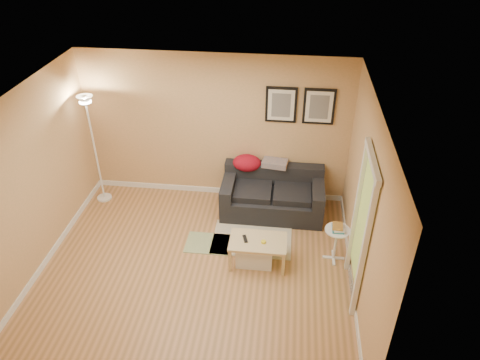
{
  "coord_description": "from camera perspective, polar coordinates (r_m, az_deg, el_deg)",
  "views": [
    {
      "loc": [
        1.21,
        -4.75,
        4.71
      ],
      "look_at": [
        0.55,
        0.85,
        1.05
      ],
      "focal_mm": 33.73,
      "sensor_mm": 36.0,
      "label": 1
    }
  ],
  "objects": [
    {
      "name": "doorway",
      "position": [
        5.97,
        14.85,
        -6.41
      ],
      "size": [
        0.12,
        1.01,
        2.13
      ],
      "primitive_type": null,
      "color": "white",
      "rests_on": "ground"
    },
    {
      "name": "coffee_table",
      "position": [
        6.73,
        2.26,
        -9.02
      ],
      "size": [
        0.95,
        0.74,
        0.42
      ],
      "primitive_type": null,
      "rotation": [
        0.0,
        0.0,
        0.31
      ],
      "color": "#CEB87D",
      "rests_on": "ground"
    },
    {
      "name": "ceiling",
      "position": [
        5.33,
        -7.05,
        9.44
      ],
      "size": [
        4.5,
        4.5,
        0.0
      ],
      "primitive_type": "plane",
      "rotation": [
        3.14,
        0.0,
        0.0
      ],
      "color": "white",
      "rests_on": "wall_back"
    },
    {
      "name": "baseboard_back",
      "position": [
        8.28,
        -2.86,
        -1.29
      ],
      "size": [
        4.5,
        0.02,
        0.1
      ],
      "primitive_type": "cube",
      "color": "white",
      "rests_on": "ground"
    },
    {
      "name": "wall_front",
      "position": [
        4.54,
        -11.66,
        -16.59
      ],
      "size": [
        4.5,
        0.0,
        4.5
      ],
      "primitive_type": "plane",
      "rotation": [
        -1.57,
        0.0,
        0.0
      ],
      "color": "tan",
      "rests_on": "ground"
    },
    {
      "name": "side_table",
      "position": [
        6.88,
        11.97,
        -7.95
      ],
      "size": [
        0.37,
        0.37,
        0.56
      ],
      "primitive_type": null,
      "color": "white",
      "rests_on": "ground"
    },
    {
      "name": "wall_back",
      "position": [
        7.66,
        -3.1,
        6.5
      ],
      "size": [
        4.5,
        0.0,
        4.5
      ],
      "primitive_type": "plane",
      "rotation": [
        1.57,
        0.0,
        0.0
      ],
      "color": "tan",
      "rests_on": "ground"
    },
    {
      "name": "area_rug",
      "position": [
        7.25,
        1.53,
        -7.46
      ],
      "size": [
        1.25,
        0.85,
        0.01
      ],
      "primitive_type": "cube",
      "color": "beige",
      "rests_on": "ground"
    },
    {
      "name": "framed_print_right",
      "position": [
        7.34,
        9.96,
        9.14
      ],
      "size": [
        0.5,
        0.04,
        0.6
      ],
      "primitive_type": null,
      "color": "black",
      "rests_on": "wall_back"
    },
    {
      "name": "baseboard_right",
      "position": [
        6.73,
        13.88,
        -12.06
      ],
      "size": [
        0.02,
        4.0,
        0.1
      ],
      "primitive_type": "cube",
      "color": "white",
      "rests_on": "ground"
    },
    {
      "name": "remote_control",
      "position": [
        6.6,
        0.65,
        -7.44
      ],
      "size": [
        0.1,
        0.17,
        0.02
      ],
      "primitive_type": "cube",
      "rotation": [
        0.0,
        0.0,
        0.3
      ],
      "color": "black",
      "rests_on": "coffee_table"
    },
    {
      "name": "framed_print_left",
      "position": [
        7.33,
        5.22,
        9.46
      ],
      "size": [
        0.5,
        0.04,
        0.6
      ],
      "primitive_type": null,
      "color": "black",
      "rests_on": "wall_back"
    },
    {
      "name": "floor",
      "position": [
        6.8,
        -5.56,
        -11.08
      ],
      "size": [
        4.5,
        4.5,
        0.0
      ],
      "primitive_type": "plane",
      "color": "#BA814F",
      "rests_on": "ground"
    },
    {
      "name": "wall_left",
      "position": [
        6.79,
        -25.1,
        -0.61
      ],
      "size": [
        0.0,
        4.0,
        4.0
      ],
      "primitive_type": "plane",
      "rotation": [
        1.57,
        0.0,
        1.57
      ],
      "color": "tan",
      "rests_on": "ground"
    },
    {
      "name": "red_throw",
      "position": [
        7.69,
        0.88,
        2.18
      ],
      "size": [
        0.48,
        0.36,
        0.28
      ],
      "primitive_type": null,
      "color": "maroon",
      "rests_on": "sofa"
    },
    {
      "name": "book_stack",
      "position": [
        6.69,
        12.29,
        -5.88
      ],
      "size": [
        0.21,
        0.25,
        0.07
      ],
      "primitive_type": null,
      "rotation": [
        0.0,
        0.0,
        -0.22
      ],
      "color": "teal",
      "rests_on": "side_table"
    },
    {
      "name": "sofa",
      "position": [
        7.63,
        4.14,
        -1.71
      ],
      "size": [
        1.7,
        0.9,
        0.75
      ],
      "primitive_type": null,
      "color": "black",
      "rests_on": "ground"
    },
    {
      "name": "floor_lamp",
      "position": [
        8.03,
        -17.79,
        3.24
      ],
      "size": [
        0.26,
        0.26,
        1.98
      ],
      "primitive_type": null,
      "color": "white",
      "rests_on": "ground"
    },
    {
      "name": "green_runner",
      "position": [
        7.19,
        -4.05,
        -7.99
      ],
      "size": [
        0.7,
        0.5,
        0.01
      ],
      "primitive_type": "cube",
      "color": "#668C4C",
      "rests_on": "ground"
    },
    {
      "name": "tape_roll",
      "position": [
        6.55,
        2.99,
        -7.82
      ],
      "size": [
        0.07,
        0.07,
        0.03
      ],
      "primitive_type": "cylinder",
      "color": "yellow",
      "rests_on": "coffee_table"
    },
    {
      "name": "baseboard_left",
      "position": [
        7.49,
        -22.79,
        -8.6
      ],
      "size": [
        0.02,
        4.0,
        0.1
      ],
      "primitive_type": "cube",
      "color": "white",
      "rests_on": "ground"
    },
    {
      "name": "wall_right",
      "position": [
        5.94,
        15.55,
        -3.46
      ],
      "size": [
        0.0,
        4.0,
        4.0
      ],
      "primitive_type": "plane",
      "rotation": [
        1.57,
        0.0,
        -1.57
      ],
      "color": "tan",
      "rests_on": "ground"
    },
    {
      "name": "storage_bin",
      "position": [
        6.77,
        1.87,
        -9.18
      ],
      "size": [
        0.55,
        0.4,
        0.34
      ],
      "primitive_type": null,
      "color": "white",
      "rests_on": "ground"
    },
    {
      "name": "plaid_throw",
      "position": [
        7.68,
        4.43,
        2.13
      ],
      "size": [
        0.45,
        0.32,
        0.1
      ],
      "primitive_type": null,
      "rotation": [
        0.0,
        0.0,
        -0.14
      ],
      "color": "tan",
      "rests_on": "sofa"
    }
  ]
}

